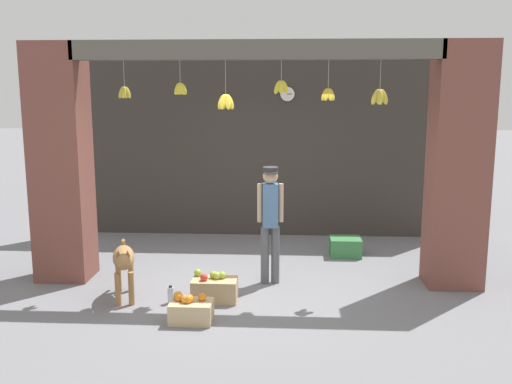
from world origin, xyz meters
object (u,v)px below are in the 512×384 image
object	(u,v)px
dog	(124,261)
shopkeeper	(270,216)
fruit_crate_apples	(214,289)
produce_box_green	(345,247)
fruit_crate_oranges	(191,310)
wall_clock	(287,94)
water_bottle	(171,295)

from	to	relation	value
dog	shopkeeper	xyz separation A→B (m)	(1.77, 0.71, 0.42)
fruit_crate_apples	produce_box_green	distance (m)	2.70
produce_box_green	fruit_crate_oranges	bearing A→B (deg)	-126.37
produce_box_green	wall_clock	world-z (taller)	wall_clock
shopkeeper	water_bottle	size ratio (longest dim) A/B	7.08
water_bottle	wall_clock	world-z (taller)	wall_clock
dog	fruit_crate_oranges	distance (m)	1.18
water_bottle	fruit_crate_apples	bearing A→B (deg)	13.09
water_bottle	wall_clock	xyz separation A→B (m)	(1.38, 3.35, 2.38)
shopkeeper	water_bottle	distance (m)	1.64
fruit_crate_oranges	produce_box_green	size ratio (longest dim) A/B	0.99
produce_box_green	dog	bearing A→B (deg)	-144.88
fruit_crate_oranges	wall_clock	world-z (taller)	wall_clock
shopkeeper	fruit_crate_apples	distance (m)	1.22
shopkeeper	wall_clock	xyz separation A→B (m)	(0.20, 2.54, 1.57)
dog	shopkeeper	size ratio (longest dim) A/B	0.60
fruit_crate_apples	wall_clock	distance (m)	4.08
fruit_crate_oranges	wall_clock	size ratio (longest dim) A/B	1.84
fruit_crate_oranges	fruit_crate_apples	distance (m)	0.68
fruit_crate_oranges	water_bottle	distance (m)	0.63
wall_clock	produce_box_green	bearing A→B (deg)	-52.64
shopkeeper	fruit_crate_oranges	size ratio (longest dim) A/B	3.33
dog	wall_clock	size ratio (longest dim) A/B	3.64
fruit_crate_oranges	water_bottle	world-z (taller)	fruit_crate_oranges
wall_clock	fruit_crate_apples	bearing A→B (deg)	-104.96
dog	fruit_crate_apples	xyz separation A→B (m)	(1.11, 0.02, -0.34)
dog	fruit_crate_apples	world-z (taller)	dog
shopkeeper	wall_clock	size ratio (longest dim) A/B	6.12
shopkeeper	produce_box_green	size ratio (longest dim) A/B	3.30
dog	produce_box_green	distance (m)	3.56
dog	fruit_crate_apples	size ratio (longest dim) A/B	1.70
shopkeeper	wall_clock	world-z (taller)	wall_clock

